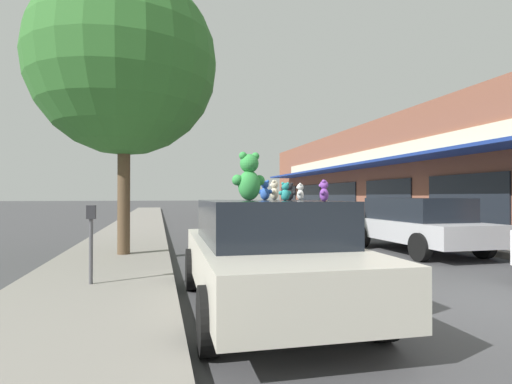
# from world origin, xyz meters

# --- Properties ---
(ground_plane) EXTENTS (260.00, 260.00, 0.00)m
(ground_plane) POSITION_xyz_m (0.00, 0.00, 0.00)
(ground_plane) COLOR #424244
(sidewalk_near) EXTENTS (2.59, 90.00, 0.17)m
(sidewalk_near) POSITION_xyz_m (-5.40, 0.00, 0.08)
(sidewalk_near) COLOR gray
(sidewalk_near) RESTS_ON ground_plane
(storefront_row) EXTENTS (16.91, 36.22, 5.60)m
(storefront_row) POSITION_xyz_m (14.25, 12.54, 2.80)
(storefront_row) COLOR brown
(storefront_row) RESTS_ON ground_plane
(plush_art_car) EXTENTS (2.17, 4.60, 1.53)m
(plush_art_car) POSITION_xyz_m (-2.92, 0.25, 0.81)
(plush_art_car) COLOR beige
(plush_art_car) RESTS_ON ground_plane
(teddy_bear_giant) EXTENTS (0.53, 0.35, 0.71)m
(teddy_bear_giant) POSITION_xyz_m (-3.09, 0.57, 1.87)
(teddy_bear_giant) COLOR green
(teddy_bear_giant) RESTS_ON plush_art_car
(teddy_bear_cream) EXTENTS (0.20, 0.24, 0.33)m
(teddy_bear_cream) POSITION_xyz_m (-2.53, 1.15, 1.68)
(teddy_bear_cream) COLOR beige
(teddy_bear_cream) RESTS_ON plush_art_car
(teddy_bear_white) EXTENTS (0.15, 0.20, 0.27)m
(teddy_bear_white) POSITION_xyz_m (-2.21, 0.81, 1.65)
(teddy_bear_white) COLOR white
(teddy_bear_white) RESTS_ON plush_art_car
(teddy_bear_teal) EXTENTS (0.19, 0.12, 0.25)m
(teddy_bear_teal) POSITION_xyz_m (-2.71, 0.03, 1.65)
(teddy_bear_teal) COLOR teal
(teddy_bear_teal) RESTS_ON plush_art_car
(teddy_bear_blue) EXTENTS (0.24, 0.18, 0.32)m
(teddy_bear_blue) POSITION_xyz_m (-2.76, 0.88, 1.68)
(teddy_bear_blue) COLOR blue
(teddy_bear_blue) RESTS_ON plush_art_car
(teddy_bear_black) EXTENTS (0.19, 0.17, 0.26)m
(teddy_bear_black) POSITION_xyz_m (-2.49, 0.50, 1.65)
(teddy_bear_black) COLOR black
(teddy_bear_black) RESTS_ON plush_art_car
(teddy_bear_purple) EXTENTS (0.16, 0.19, 0.26)m
(teddy_bear_purple) POSITION_xyz_m (-2.50, -0.78, 1.65)
(teddy_bear_purple) COLOR purple
(teddy_bear_purple) RESTS_ON plush_art_car
(parked_car_far_center) EXTENTS (2.05, 4.54, 1.53)m
(parked_car_far_center) POSITION_xyz_m (2.70, 4.72, 0.83)
(parked_car_far_center) COLOR #B7B7BC
(parked_car_far_center) RESTS_ON ground_plane
(street_tree) EXTENTS (4.52, 4.52, 6.94)m
(street_tree) POSITION_xyz_m (-5.20, 5.13, 4.84)
(street_tree) COLOR brown
(street_tree) RESTS_ON sidewalk_near
(parking_meter) EXTENTS (0.14, 0.10, 1.27)m
(parking_meter) POSITION_xyz_m (-5.43, 1.78, 0.98)
(parking_meter) COLOR #4C4C51
(parking_meter) RESTS_ON sidewalk_near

